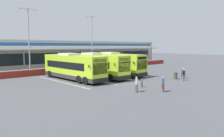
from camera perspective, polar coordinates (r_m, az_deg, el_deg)
The scene contains 18 objects.
ground_plane at distance 28.61m, azimuth 3.79°, elevation -3.68°, with size 200.00×200.00×0.00m, color #4C4C51.
terminal_building at distance 50.67m, azimuth -18.86°, elevation 3.67°, with size 70.00×13.00×6.00m.
red_barrier_wall at distance 39.84m, azimuth -11.49°, elevation -0.23°, with size 60.00×0.40×1.10m.
coach_bus_leftmost at distance 31.04m, azimuth -10.38°, elevation 0.32°, with size 3.06×12.20×3.78m.
coach_bus_left_centre at distance 33.08m, azimuth -4.31°, elevation 0.75°, with size 3.06×12.20×3.78m.
coach_bus_centre at distance 35.99m, azimuth 0.46°, elevation 1.20°, with size 3.06×12.20×3.78m.
bay_stripe_far_west at distance 29.49m, azimuth -13.38°, elevation -3.53°, with size 0.14×13.00×0.01m, color silver.
bay_stripe_west at distance 31.72m, azimuth -6.75°, elevation -2.74°, with size 0.14×13.00×0.01m, color silver.
bay_stripe_mid_west at distance 34.32m, azimuth -1.06°, elevation -2.04°, with size 0.14×13.00×0.01m, color silver.
bay_stripe_centre at distance 37.22m, azimuth 3.78°, elevation -1.42°, with size 0.14×13.00×0.01m, color silver.
pedestrian_with_handbag at distance 23.21m, azimuth 13.45°, elevation -3.97°, with size 0.62×0.50×1.62m.
pedestrian_in_dark_coat at distance 22.52m, azimuth 6.56°, elevation -4.10°, with size 0.44×0.45×1.62m.
pedestrian_child at distance 25.33m, azimuth 7.98°, elevation -3.75°, with size 0.29×0.26×1.00m.
pedestrian_near_bin at distance 31.44m, azimuth 18.57°, elevation -1.50°, with size 0.53×0.31×1.62m.
pedestrian_approaching_bus at distance 33.63m, azimuth 18.25°, elevation -1.01°, with size 0.50×0.37×1.62m.
lamp_post_west at distance 38.19m, azimuth -21.31°, elevation 7.83°, with size 3.24×0.28×11.00m.
lamp_post_centre at distance 44.58m, azimuth -5.37°, elevation 7.90°, with size 3.24×0.28×11.00m.
litter_bin at distance 32.55m, azimuth 16.61°, elevation -1.91°, with size 0.54×0.54×0.93m.
Camera 1 is at (-20.45, -19.42, 4.83)m, focal length 34.28 mm.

